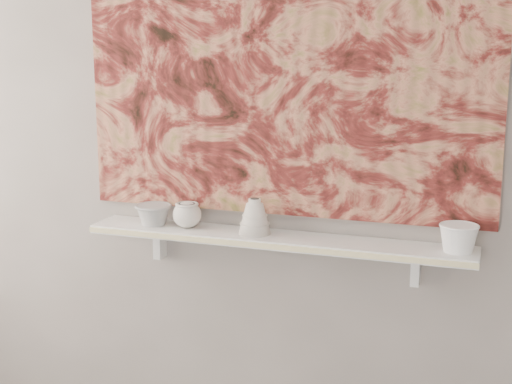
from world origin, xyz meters
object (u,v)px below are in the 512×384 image
at_px(cup_cream, 187,215).
at_px(shelf, 275,239).
at_px(bowl_white, 459,238).
at_px(painting, 283,61).
at_px(bowl_grey, 154,214).
at_px(bell_vessel, 255,216).

bearing_deg(cup_cream, shelf, 0.00).
xyz_separation_m(shelf, bowl_white, (0.63, 0.00, 0.06)).
bearing_deg(painting, bowl_grey, -170.47).
relative_size(cup_cream, bowl_white, 0.82).
relative_size(bell_vessel, bowl_white, 0.99).
distance_m(bowl_grey, bowl_white, 1.11).
height_order(shelf, cup_cream, cup_cream).
relative_size(shelf, cup_cream, 13.15).
bearing_deg(bell_vessel, bowl_grey, 180.00).
height_order(bowl_grey, bowl_white, bowl_white).
bearing_deg(bowl_white, cup_cream, 180.00).
relative_size(bowl_grey, bell_vessel, 1.08).
bearing_deg(bell_vessel, shelf, 0.00).
relative_size(shelf, painting, 0.93).
bearing_deg(shelf, bowl_grey, 180.00).
distance_m(painting, cup_cream, 0.66).
height_order(cup_cream, bell_vessel, bell_vessel).
relative_size(bowl_grey, bowl_white, 1.08).
height_order(shelf, bowl_white, bowl_white).
xyz_separation_m(bowl_grey, bowl_white, (1.11, 0.00, 0.01)).
xyz_separation_m(painting, bowl_white, (0.63, -0.08, -0.56)).
bearing_deg(bowl_grey, painting, 9.53).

